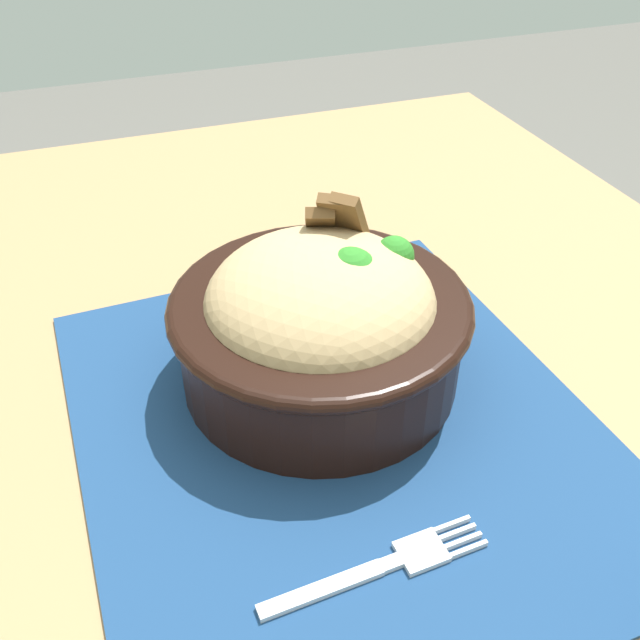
% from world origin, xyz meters
% --- Properties ---
extents(table, '(1.08, 0.82, 0.71)m').
position_xyz_m(table, '(0.00, 0.00, 0.63)').
color(table, '#99754C').
rests_on(table, ground_plane).
extents(placemat, '(0.40, 0.35, 0.00)m').
position_xyz_m(placemat, '(0.01, 0.00, 0.71)').
color(placemat, navy).
rests_on(placemat, table).
extents(bowl, '(0.22, 0.22, 0.13)m').
position_xyz_m(bowl, '(-0.04, 0.01, 0.76)').
color(bowl, black).
rests_on(bowl, placemat).
extents(fork, '(0.02, 0.13, 0.00)m').
position_xyz_m(fork, '(0.12, -0.01, 0.71)').
color(fork, silver).
rests_on(fork, placemat).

